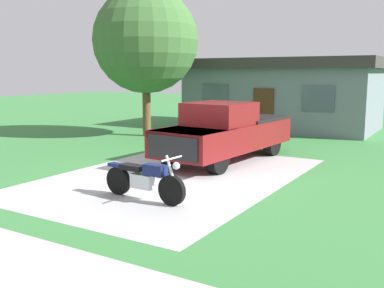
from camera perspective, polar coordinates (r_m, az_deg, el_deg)
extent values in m
plane|color=#397C3E|center=(12.28, -2.15, -4.15)|extent=(80.00, 80.00, 0.00)
cube|color=#ADADAD|center=(12.28, -2.15, -4.13)|extent=(5.83, 8.70, 0.01)
cylinder|color=black|center=(9.58, -2.60, -5.94)|extent=(0.67, 0.16, 0.66)
cylinder|color=black|center=(10.56, -9.36, -4.63)|extent=(0.67, 0.16, 0.66)
cube|color=silver|center=(10.04, -6.27, -4.74)|extent=(0.57, 0.29, 0.32)
cube|color=#141E51|center=(9.76, -4.73, -3.32)|extent=(0.53, 0.29, 0.24)
cube|color=black|center=(10.17, -7.58, -2.97)|extent=(0.62, 0.31, 0.12)
cube|color=#141E51|center=(10.47, -9.42, -2.67)|extent=(0.49, 0.23, 0.08)
cylinder|color=silver|center=(9.49, -2.61, -3.78)|extent=(0.33, 0.08, 0.77)
cylinder|color=silver|center=(9.42, -2.63, -1.88)|extent=(0.08, 0.70, 0.04)
sphere|color=silver|center=(9.38, -2.03, -2.80)|extent=(0.16, 0.16, 0.16)
cylinder|color=black|center=(12.51, 3.28, -1.95)|extent=(0.36, 0.86, 0.84)
cylinder|color=black|center=(13.44, -2.65, -1.17)|extent=(0.36, 0.86, 0.84)
cylinder|color=black|center=(15.54, 10.18, 0.10)|extent=(0.36, 0.86, 0.84)
cylinder|color=black|center=(16.30, 4.97, 0.62)|extent=(0.36, 0.86, 0.84)
cube|color=maroon|center=(14.38, 4.36, 1.03)|extent=(2.43, 5.74, 0.80)
cube|color=maroon|center=(12.81, 0.08, 1.41)|extent=(2.04, 2.04, 0.20)
cube|color=maroon|center=(13.95, 3.54, 3.89)|extent=(1.94, 2.04, 0.70)
cube|color=#3F4C56|center=(13.30, 1.71, 3.21)|extent=(1.71, 0.29, 0.60)
cube|color=black|center=(15.69, 7.30, 2.57)|extent=(2.08, 2.54, 0.50)
cube|color=black|center=(12.11, -2.47, -0.48)|extent=(1.70, 0.23, 0.64)
cylinder|color=brown|center=(20.09, -5.81, 4.72)|extent=(0.36, 0.36, 2.59)
sphere|color=#3D6833|center=(20.08, -5.95, 13.00)|extent=(4.59, 4.59, 4.59)
cube|color=slate|center=(23.35, 11.44, 5.70)|extent=(9.00, 5.00, 3.00)
cube|color=#383333|center=(23.32, 11.58, 10.00)|extent=(9.60, 5.60, 0.50)
cube|color=#4C2D19|center=(21.02, 9.08, 4.18)|extent=(1.00, 0.08, 2.10)
cube|color=#4C5966|center=(22.04, 3.00, 6.20)|extent=(1.40, 0.06, 1.10)
cube|color=#4C5966|center=(20.17, 15.80, 5.60)|extent=(1.40, 0.06, 1.10)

